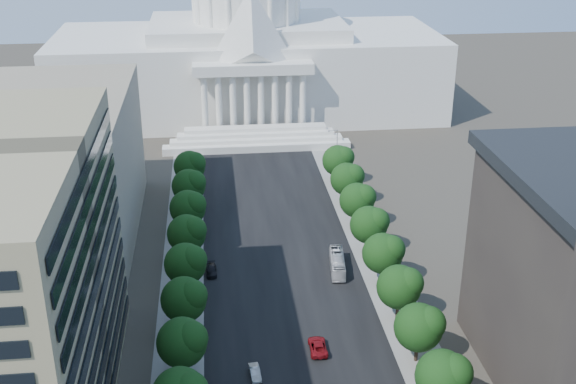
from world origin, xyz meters
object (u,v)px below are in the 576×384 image
object	(u,v)px
car_silver	(255,373)
car_red	(318,346)
city_bus	(337,263)
car_dark_b	(211,270)

from	to	relation	value
car_silver	car_red	size ratio (longest dim) A/B	0.73
city_bus	car_silver	bearing A→B (deg)	-114.07
car_red	city_bus	size ratio (longest dim) A/B	0.54
car_silver	city_bus	size ratio (longest dim) A/B	0.39
car_dark_b	city_bus	xyz separation A→B (m)	(24.17, -1.21, 0.78)
car_red	city_bus	bearing A→B (deg)	-105.67
car_red	car_dark_b	size ratio (longest dim) A/B	1.17
car_red	car_dark_b	bearing A→B (deg)	-56.98
car_red	car_dark_b	world-z (taller)	car_red
car_dark_b	city_bus	size ratio (longest dim) A/B	0.46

